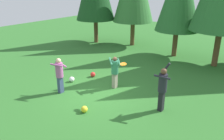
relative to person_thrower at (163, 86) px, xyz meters
The scene contains 8 objects.
ground_plane 3.20m from the person_thrower, behind, with size 40.00×40.00×0.00m, color #2D6B28.
person_thrower is the anchor object (origin of this frame).
person_catcher 4.61m from the person_thrower, 162.55° to the right, with size 0.69×0.64×1.66m.
person_bystander 2.81m from the person_thrower, 168.05° to the left, with size 0.72×0.71×1.56m.
frisbee 1.77m from the person_thrower, 167.09° to the right, with size 0.33×0.33×0.07m.
ball_red 4.69m from the person_thrower, 168.30° to the left, with size 0.27×0.27×0.27m, color red.
ball_yellow 3.18m from the person_thrower, 139.24° to the right, with size 0.27×0.27×0.27m, color yellow.
ball_white 5.00m from the person_thrower, behind, with size 0.28×0.28×0.28m, color white.
Camera 1 is at (6.44, -7.26, 4.81)m, focal length 37.21 mm.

